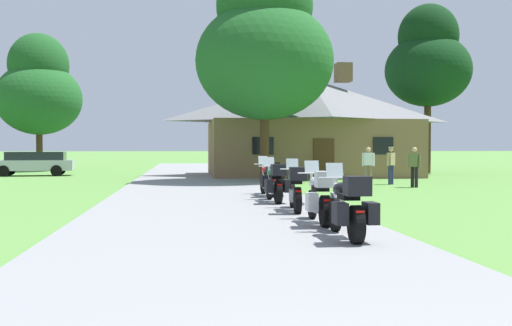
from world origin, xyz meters
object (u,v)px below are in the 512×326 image
object	(u,v)px
motorcycle_silver_second_in_row	(321,198)
bystander_tan_shirt_beside_signpost	(391,163)
tree_by_lodge_front	(265,45)
parked_silver_suv_far_left	(34,163)
motorcycle_red_farthest_in_row	(269,179)
bystander_white_shirt_near_lodge	(368,164)
bystander_olive_shirt_by_tree	(414,165)
motorcycle_green_third_in_row	(295,189)
tree_right_of_lodge	(428,60)
tree_left_far	(39,89)
motorcycle_black_nearest_to_camera	(349,208)
motorcycle_green_fourth_in_row	(275,183)

from	to	relation	value
motorcycle_silver_second_in_row	bystander_tan_shirt_beside_signpost	xyz separation A→B (m)	(6.35, 13.39, 0.34)
tree_by_lodge_front	parked_silver_suv_far_left	xyz separation A→B (m)	(-12.51, 7.88, -5.75)
motorcycle_red_farthest_in_row	bystander_tan_shirt_beside_signpost	world-z (taller)	bystander_tan_shirt_beside_signpost
bystander_white_shirt_near_lodge	bystander_olive_shirt_by_tree	bearing A→B (deg)	141.78
motorcycle_green_third_in_row	bystander_tan_shirt_beside_signpost	bearing A→B (deg)	64.98
bystander_tan_shirt_beside_signpost	tree_right_of_lodge	world-z (taller)	tree_right_of_lodge
motorcycle_silver_second_in_row	tree_left_far	world-z (taller)	tree_left_far
motorcycle_silver_second_in_row	tree_by_lodge_front	size ratio (longest dim) A/B	0.19
motorcycle_black_nearest_to_camera	bystander_tan_shirt_beside_signpost	distance (m)	16.70
bystander_olive_shirt_by_tree	tree_right_of_lodge	world-z (taller)	tree_right_of_lodge
bystander_tan_shirt_beside_signpost	tree_right_of_lodge	xyz separation A→B (m)	(6.55, 11.34, 6.34)
motorcycle_green_fourth_in_row	motorcycle_red_farthest_in_row	distance (m)	2.25
parked_silver_suv_far_left	motorcycle_green_third_in_row	bearing A→B (deg)	-156.20
motorcycle_silver_second_in_row	parked_silver_suv_far_left	world-z (taller)	parked_silver_suv_far_left
bystander_tan_shirt_beside_signpost	motorcycle_black_nearest_to_camera	bearing A→B (deg)	-151.32
bystander_olive_shirt_by_tree	tree_left_far	size ratio (longest dim) A/B	0.17
bystander_white_shirt_near_lodge	tree_left_far	xyz separation A→B (m)	(-18.22, 17.86, 4.85)
tree_right_of_lodge	tree_by_lodge_front	world-z (taller)	tree_right_of_lodge
tree_right_of_lodge	parked_silver_suv_far_left	world-z (taller)	tree_right_of_lodge
tree_left_far	tree_by_lodge_front	bearing A→B (deg)	-47.66
motorcycle_red_farthest_in_row	tree_right_of_lodge	world-z (taller)	tree_right_of_lodge
bystander_tan_shirt_beside_signpost	motorcycle_green_third_in_row	bearing A→B (deg)	-159.52
motorcycle_green_fourth_in_row	bystander_olive_shirt_by_tree	world-z (taller)	bystander_olive_shirt_by_tree
motorcycle_silver_second_in_row	tree_left_far	bearing A→B (deg)	114.61
motorcycle_green_third_in_row	motorcycle_green_fourth_in_row	world-z (taller)	same
tree_right_of_lodge	bystander_olive_shirt_by_tree	bearing A→B (deg)	-115.16
motorcycle_black_nearest_to_camera	bystander_olive_shirt_by_tree	bearing A→B (deg)	64.58
motorcycle_green_third_in_row	bystander_olive_shirt_by_tree	size ratio (longest dim) A/B	1.25
parked_silver_suv_far_left	motorcycle_red_farthest_in_row	bearing A→B (deg)	-149.86
motorcycle_black_nearest_to_camera	bystander_tan_shirt_beside_signpost	xyz separation A→B (m)	(6.34, 15.44, 0.34)
motorcycle_red_farthest_in_row	parked_silver_suv_far_left	distance (m)	20.15
bystander_white_shirt_near_lodge	tree_by_lodge_front	size ratio (longest dim) A/B	0.15
motorcycle_green_fourth_in_row	motorcycle_red_farthest_in_row	size ratio (longest dim) A/B	1.00
bystander_white_shirt_near_lodge	tree_right_of_lodge	size ratio (longest dim) A/B	0.15
motorcycle_red_farthest_in_row	tree_left_far	world-z (taller)	tree_left_far
motorcycle_black_nearest_to_camera	parked_silver_suv_far_left	size ratio (longest dim) A/B	0.44
motorcycle_green_fourth_in_row	tree_right_of_lodge	bearing A→B (deg)	54.71
bystander_tan_shirt_beside_signpost	parked_silver_suv_far_left	bearing A→B (deg)	110.92
motorcycle_red_farthest_in_row	tree_by_lodge_front	xyz separation A→B (m)	(1.02, 8.67, 5.92)
motorcycle_black_nearest_to_camera	motorcycle_red_farthest_in_row	xyz separation A→B (m)	(-0.04, 9.24, 0.00)
motorcycle_black_nearest_to_camera	parked_silver_suv_far_left	world-z (taller)	parked_silver_suv_far_left
motorcycle_black_nearest_to_camera	tree_right_of_lodge	distance (m)	30.47
motorcycle_red_farthest_in_row	bystander_white_shirt_near_lodge	distance (m)	8.09
tree_right_of_lodge	motorcycle_silver_second_in_row	bearing A→B (deg)	-117.55
bystander_tan_shirt_beside_signpost	tree_by_lodge_front	bearing A→B (deg)	116.25
motorcycle_green_fourth_in_row	tree_right_of_lodge	distance (m)	24.65
motorcycle_green_fourth_in_row	parked_silver_suv_far_left	size ratio (longest dim) A/B	0.44
motorcycle_green_third_in_row	bystander_olive_shirt_by_tree	distance (m)	11.09
motorcycle_green_third_in_row	bystander_olive_shirt_by_tree	world-z (taller)	bystander_olive_shirt_by_tree
motorcycle_black_nearest_to_camera	tree_right_of_lodge	xyz separation A→B (m)	(12.89, 26.79, 6.68)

